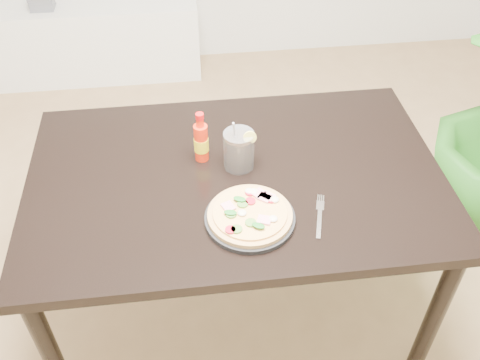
{
  "coord_description": "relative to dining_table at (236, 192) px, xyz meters",
  "views": [
    {
      "loc": [
        -0.23,
        -1.25,
        1.95
      ],
      "look_at": [
        -0.07,
        -0.03,
        0.83
      ],
      "focal_mm": 40.0,
      "sensor_mm": 36.0,
      "label": 1
    }
  ],
  "objects": [
    {
      "name": "floor",
      "position": [
        0.07,
        -0.09,
        -0.67
      ],
      "size": [
        4.5,
        4.5,
        0.0
      ],
      "primitive_type": "plane",
      "color": "#9E7A51",
      "rests_on": "ground"
    },
    {
      "name": "hot_sauce_bottle",
      "position": [
        -0.11,
        0.09,
        0.16
      ],
      "size": [
        0.06,
        0.06,
        0.19
      ],
      "rotation": [
        0.0,
        0.0,
        -0.4
      ],
      "color": "red",
      "rests_on": "dining_table"
    },
    {
      "name": "dining_table",
      "position": [
        0.0,
        0.0,
        0.0
      ],
      "size": [
        1.4,
        0.9,
        0.75
      ],
      "color": "black",
      "rests_on": "ground"
    },
    {
      "name": "cd_stack",
      "position": [
        -0.98,
        1.96,
        -0.13
      ],
      "size": [
        0.14,
        0.12,
        0.08
      ],
      "color": "slate",
      "rests_on": "media_console"
    },
    {
      "name": "plate",
      "position": [
        0.02,
        -0.22,
        0.09
      ],
      "size": [
        0.28,
        0.28,
        0.02
      ],
      "primitive_type": "cylinder",
      "color": "black",
      "rests_on": "dining_table"
    },
    {
      "name": "media_console",
      "position": [
        -0.73,
        1.98,
        -0.42
      ],
      "size": [
        1.4,
        0.34,
        0.5
      ],
      "primitive_type": "cube",
      "color": "white",
      "rests_on": "ground"
    },
    {
      "name": "fork",
      "position": [
        0.24,
        -0.23,
        0.09
      ],
      "size": [
        0.07,
        0.19,
        0.0
      ],
      "rotation": [
        0.0,
        0.0,
        -0.28
      ],
      "color": "silver",
      "rests_on": "dining_table"
    },
    {
      "name": "pizza",
      "position": [
        0.02,
        -0.22,
        0.11
      ],
      "size": [
        0.26,
        0.26,
        0.03
      ],
      "color": "#DAB262",
      "rests_on": "plate"
    },
    {
      "name": "cola_cup",
      "position": [
        0.02,
        0.04,
        0.15
      ],
      "size": [
        0.11,
        0.1,
        0.19
      ],
      "rotation": [
        0.0,
        0.0,
        0.27
      ],
      "color": "black",
      "rests_on": "dining_table"
    }
  ]
}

